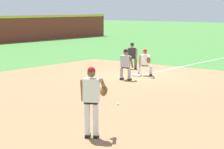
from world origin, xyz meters
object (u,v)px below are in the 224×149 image
(pitcher, at_px, (92,98))
(umpire, at_px, (132,55))
(baserunner, at_px, (126,63))
(first_baseman, at_px, (145,61))
(first_base_bag, at_px, (137,75))
(baseball, at_px, (118,104))

(pitcher, distance_m, umpire, 13.10)
(pitcher, height_order, baserunner, pitcher)
(pitcher, distance_m, first_baseman, 10.73)
(baserunner, bearing_deg, first_base_bag, 10.84)
(first_baseman, bearing_deg, baseball, -153.98)
(pitcher, xyz_separation_m, first_baseman, (9.59, 4.81, -0.33))
(pitcher, relative_size, umpire, 1.27)
(baserunner, bearing_deg, first_baseman, 1.34)
(first_base_bag, distance_m, umpire, 2.79)
(first_baseman, bearing_deg, first_base_bag, 153.12)
(first_baseman, bearing_deg, pitcher, -153.36)
(first_base_bag, relative_size, baseball, 5.14)
(baseball, xyz_separation_m, pitcher, (-3.46, -1.82, 1.02))
(baseball, bearing_deg, pitcher, -152.28)
(baseball, distance_m, first_baseman, 6.85)
(baseball, height_order, pitcher, pitcher)
(baseball, height_order, umpire, umpire)
(first_base_bag, distance_m, baseball, 6.55)
(first_base_bag, xyz_separation_m, baseball, (-5.71, -3.20, -0.01))
(first_base_bag, height_order, baserunner, baserunner)
(baseball, xyz_separation_m, first_baseman, (6.12, 2.99, 0.69))
(umpire, bearing_deg, first_base_bag, -139.18)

